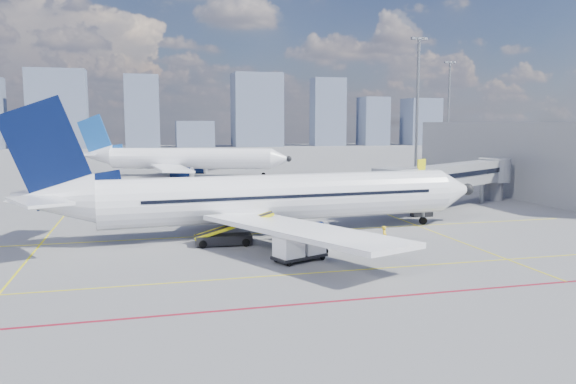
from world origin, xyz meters
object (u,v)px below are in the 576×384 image
at_px(main_aircraft, 264,199).
at_px(ramp_worker, 384,237).
at_px(baggage_tug, 315,244).
at_px(cargo_dolly, 300,245).
at_px(belt_loader, 226,237).
at_px(second_aircraft, 182,159).

height_order(main_aircraft, ramp_worker, main_aircraft).
height_order(baggage_tug, cargo_dolly, cargo_dolly).
xyz_separation_m(baggage_tug, belt_loader, (-6.26, 4.25, 0.01)).
height_order(second_aircraft, belt_loader, second_aircraft).
bearing_deg(main_aircraft, ramp_worker, -48.51).
height_order(main_aircraft, baggage_tug, main_aircraft).
relative_size(baggage_tug, cargo_dolly, 0.54).
bearing_deg(baggage_tug, belt_loader, 169.24).
distance_m(main_aircraft, second_aircraft, 57.76).
height_order(second_aircraft, cargo_dolly, second_aircraft).
xyz_separation_m(second_aircraft, cargo_dolly, (3.67, -67.76, -2.03)).
distance_m(second_aircraft, ramp_worker, 66.72).
bearing_deg(main_aircraft, baggage_tug, -76.61).
xyz_separation_m(main_aircraft, belt_loader, (-3.93, -3.51, -2.53)).
bearing_deg(second_aircraft, main_aircraft, -68.77).
bearing_deg(belt_loader, ramp_worker, -17.62).
bearing_deg(cargo_dolly, ramp_worker, -7.73).
height_order(main_aircraft, belt_loader, main_aircraft).
relative_size(baggage_tug, belt_loader, 0.36).
bearing_deg(baggage_tug, main_aircraft, 130.16).
bearing_deg(belt_loader, main_aircraft, 45.02).
relative_size(cargo_dolly, belt_loader, 0.66).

